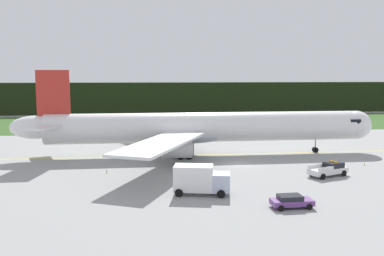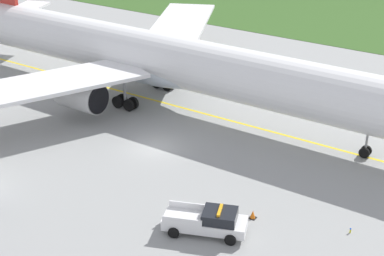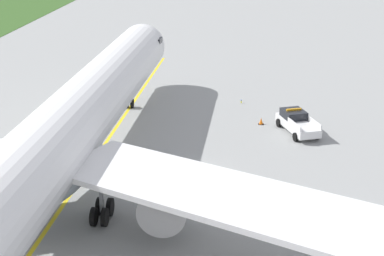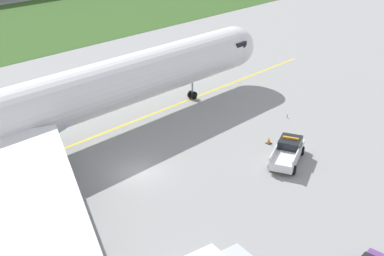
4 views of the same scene
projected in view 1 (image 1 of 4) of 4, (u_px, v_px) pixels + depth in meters
The scene contains 11 objects.
ground at pixel (238, 165), 61.34m from camera, with size 320.00×320.00×0.00m, color gray.
grass_verge at pixel (192, 122), 115.91m from camera, with size 320.00×40.40×0.04m, color #315520.
distant_tree_line at pixel (182, 98), 144.54m from camera, with size 288.00×6.90×10.60m, color black.
taxiway_centerline_main at pixel (204, 155), 69.03m from camera, with size 81.56×0.30×0.01m, color yellow.
airliner at pixel (199, 128), 68.36m from camera, with size 60.02×45.00×14.00m.
ops_pickup_truck at pixel (329, 169), 54.54m from camera, with size 5.88×3.85×1.94m.
catering_truck at pixel (200, 179), 46.03m from camera, with size 6.56×3.75×3.45m.
staff_car at pixel (291, 201), 41.54m from camera, with size 4.21×2.15×1.30m.
apron_cone at pixel (330, 168), 57.92m from camera, with size 0.49×0.49×0.61m.
taxiway_edge_light_east at pixel (364, 164), 60.70m from camera, with size 0.12×0.12×0.37m.
taxiway_edge_light_west at pixel (107, 171), 56.17m from camera, with size 0.12×0.12×0.43m.
Camera 1 is at (-14.18, -58.84, 13.27)m, focal length 38.76 mm.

